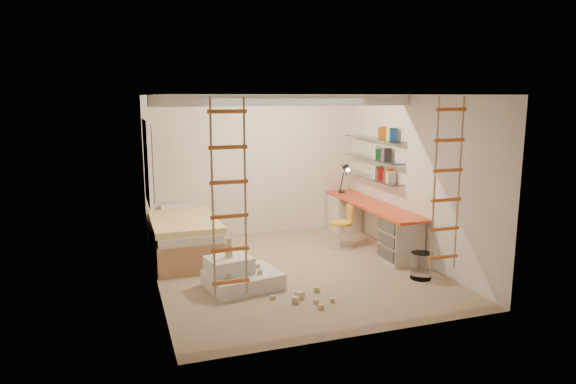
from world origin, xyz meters
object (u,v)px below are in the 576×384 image
object	(u,v)px
bed	(184,237)
play_platform	(239,276)
desk	(370,222)
swivel_chair	(342,232)

from	to	relation	value
bed	play_platform	bearing A→B (deg)	-71.88
desk	play_platform	xyz separation A→B (m)	(-2.66, -1.27, -0.24)
desk	swivel_chair	world-z (taller)	desk
swivel_chair	desk	bearing A→B (deg)	-1.04
bed	swivel_chair	distance (m)	2.69
desk	swivel_chair	bearing A→B (deg)	178.96
bed	play_platform	world-z (taller)	bed
desk	swivel_chair	distance (m)	0.55
bed	desk	bearing A→B (deg)	-6.49
desk	bed	world-z (taller)	desk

